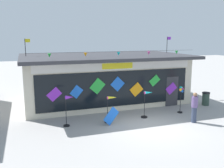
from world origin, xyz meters
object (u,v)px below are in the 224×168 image
Objects in this scene: wind_spinner_center_left at (147,101)px; wind_spinner_center_right at (181,94)px; display_kite_on_ground at (111,116)px; person_near_camera at (194,107)px; wind_spinner_far_left at (68,106)px; wind_spinner_left at (110,106)px; trash_bin at (206,99)px; kite_shop_building at (103,77)px.

wind_spinner_center_left is 0.92× the size of wind_spinner_center_right.
person_near_camera is at bearing -14.38° from display_kite_on_ground.
wind_spinner_far_left reaches higher than wind_spinner_left.
wind_spinner_center_left is 5.16m from trash_bin.
wind_spinner_far_left is 0.99× the size of person_near_camera.
wind_spinner_left is 4.60m from person_near_camera.
wind_spinner_center_left reaches higher than wind_spinner_left.
wind_spinner_far_left is at bearing -174.24° from trash_bin.
wind_spinner_center_right is (2.36, 0.07, 0.20)m from wind_spinner_center_left.
wind_spinner_center_right is 1.88× the size of trash_bin.
display_kite_on_ground is (-7.40, -1.53, 0.03)m from trash_bin.
wind_spinner_center_right reaches higher than trash_bin.
person_near_camera is 4.58m from display_kite_on_ground.
wind_spinner_center_right is at bearing 0.19° from wind_spinner_far_left.
person_near_camera reaches higher than wind_spinner_far_left.
person_near_camera reaches higher than display_kite_on_ground.
person_near_camera is 1.85× the size of trash_bin.
wind_spinner_far_left is at bearing 165.47° from display_kite_on_ground.
wind_spinner_center_left is at bearing -115.90° from person_near_camera.
display_kite_on_ground is (-1.16, -5.08, -1.24)m from kite_shop_building.
wind_spinner_left is at bearing -176.83° from wind_spinner_center_left.
person_near_camera is at bearing -138.18° from trash_bin.
wind_spinner_center_left is 2.37m from wind_spinner_center_right.
wind_spinner_far_left is 2.34m from display_kite_on_ground.
wind_spinner_left is 1.63× the size of trash_bin.
wind_spinner_far_left is at bearing -126.42° from kite_shop_building.
wind_spinner_center_left is 2.64m from person_near_camera.
display_kite_on_ground is at bearing -91.49° from person_near_camera.
display_kite_on_ground is at bearing -167.73° from wind_spinner_center_left.
wind_spinner_left is 2.29m from wind_spinner_center_left.
wind_spinner_left is at bearing -4.41° from wind_spinner_far_left.
wind_spinner_center_left is 1.74× the size of display_kite_on_ground.
person_near_camera reaches higher than trash_bin.
wind_spinner_far_left reaches higher than display_kite_on_ground.
display_kite_on_ground is at bearing -14.53° from wind_spinner_far_left.
wind_spinner_left is 1.64× the size of display_kite_on_ground.
wind_spinner_center_left is at bearing 3.17° from wind_spinner_left.
wind_spinner_center_left is at bearing -178.28° from wind_spinner_center_right.
kite_shop_building is at bearing 128.51° from wind_spinner_center_right.
person_near_camera is at bearing -19.36° from wind_spinner_left.
kite_shop_building reaches higher than trash_bin.
trash_bin is (2.67, 0.94, -0.73)m from wind_spinner_center_right.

